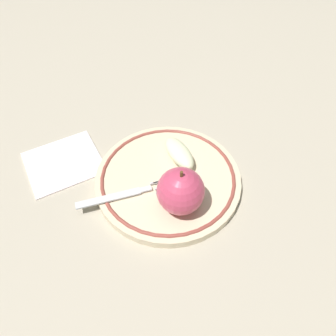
% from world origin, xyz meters
% --- Properties ---
extents(ground_plane, '(2.00, 2.00, 0.00)m').
position_xyz_m(ground_plane, '(0.00, 0.00, 0.00)').
color(ground_plane, '#B3A792').
extents(plate, '(0.24, 0.24, 0.02)m').
position_xyz_m(plate, '(0.01, 0.01, 0.01)').
color(plate, beige).
rests_on(plate, ground_plane).
extents(apple_red_whole, '(0.07, 0.07, 0.08)m').
position_xyz_m(apple_red_whole, '(-0.05, -0.00, 0.05)').
color(apple_red_whole, '#CB4160').
rests_on(apple_red_whole, plate).
extents(apple_slice_front, '(0.08, 0.05, 0.02)m').
position_xyz_m(apple_slice_front, '(0.04, -0.02, 0.03)').
color(apple_slice_front, '#ECEFBF').
rests_on(apple_slice_front, plate).
extents(fork, '(0.03, 0.18, 0.00)m').
position_xyz_m(fork, '(-0.01, 0.07, 0.02)').
color(fork, silver).
rests_on(fork, plate).
extents(napkin_folded, '(0.14, 0.15, 0.01)m').
position_xyz_m(napkin_folded, '(0.09, 0.17, 0.00)').
color(napkin_folded, white).
rests_on(napkin_folded, ground_plane).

